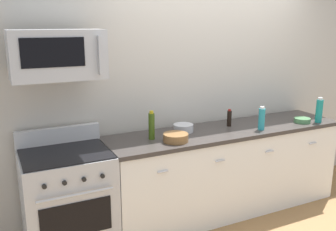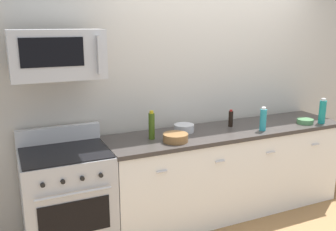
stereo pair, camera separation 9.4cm
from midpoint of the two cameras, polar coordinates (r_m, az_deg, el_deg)
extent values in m
plane|color=olive|center=(4.29, 9.44, -13.95)|extent=(6.84, 6.84, 0.00)
cube|color=#B7B2A8|center=(4.19, 7.07, 5.00)|extent=(5.70, 0.10, 2.70)
cube|color=white|center=(4.11, 9.69, -8.52)|extent=(2.58, 0.62, 0.88)
cube|color=#383330|center=(3.96, 9.96, -2.35)|extent=(2.61, 0.65, 0.04)
cube|color=black|center=(4.07, 11.72, -14.93)|extent=(2.58, 0.02, 0.10)
cylinder|color=silver|center=(3.33, -0.10, -8.61)|extent=(0.10, 0.02, 0.02)
cylinder|color=silver|center=(3.60, 8.74, -6.98)|extent=(0.10, 0.02, 0.02)
cylinder|color=silver|center=(3.94, 16.13, -5.48)|extent=(0.10, 0.02, 0.02)
cylinder|color=silver|center=(4.35, 22.22, -4.16)|extent=(0.10, 0.02, 0.02)
cube|color=#B7BABF|center=(3.52, -14.28, -12.54)|extent=(0.76, 0.64, 0.91)
cube|color=black|center=(3.24, -13.19, -15.06)|extent=(0.58, 0.01, 0.30)
cylinder|color=#B7BABF|center=(3.10, -13.31, -11.60)|extent=(0.61, 0.02, 0.02)
cube|color=#B7BABF|center=(3.59, -15.65, -2.88)|extent=(0.76, 0.06, 0.16)
cube|color=black|center=(3.34, -14.76, -5.44)|extent=(0.73, 0.61, 0.01)
cylinder|color=black|center=(3.05, -17.78, -10.11)|extent=(0.04, 0.02, 0.04)
cylinder|color=black|center=(3.07, -14.93, -9.76)|extent=(0.04, 0.02, 0.04)
cylinder|color=black|center=(3.09, -12.12, -9.40)|extent=(0.04, 0.02, 0.04)
cylinder|color=black|center=(3.12, -9.37, -9.02)|extent=(0.04, 0.02, 0.04)
cube|color=#B7BABF|center=(3.22, -15.85, 9.01)|extent=(0.74, 0.40, 0.40)
cube|color=black|center=(3.00, -16.41, 9.26)|extent=(0.48, 0.01, 0.22)
cube|color=#B7BABF|center=(3.06, -9.62, 9.11)|extent=(0.02, 0.04, 0.30)
cylinder|color=teal|center=(3.95, 15.01, -0.66)|extent=(0.07, 0.07, 0.22)
cylinder|color=white|center=(3.92, 15.12, 1.07)|extent=(0.04, 0.04, 0.02)
cylinder|color=black|center=(4.03, 10.23, -0.51)|extent=(0.05, 0.05, 0.17)
cylinder|color=maroon|center=(4.01, 10.29, 0.76)|extent=(0.03, 0.03, 0.02)
cylinder|color=#197F7A|center=(4.44, 23.10, 0.48)|extent=(0.07, 0.07, 0.25)
cylinder|color=beige|center=(4.41, 23.27, 2.25)|extent=(0.05, 0.05, 0.03)
cylinder|color=#385114|center=(3.53, -1.76, -1.66)|extent=(0.06, 0.06, 0.25)
cylinder|color=#B29919|center=(3.50, -1.78, 0.53)|extent=(0.04, 0.04, 0.03)
cylinder|color=brown|center=(3.48, 1.94, -3.40)|extent=(0.24, 0.24, 0.08)
torus|color=brown|center=(3.48, 1.94, -2.90)|extent=(0.24, 0.24, 0.01)
cylinder|color=brown|center=(3.49, 1.94, -3.91)|extent=(0.13, 0.13, 0.01)
cylinder|color=#477A4C|center=(4.39, 20.81, -0.82)|extent=(0.18, 0.18, 0.05)
torus|color=#477A4C|center=(4.38, 20.83, -0.56)|extent=(0.18, 0.18, 0.01)
cylinder|color=#477A4C|center=(4.39, 20.78, -1.09)|extent=(0.10, 0.10, 0.01)
cylinder|color=#B2B5BA|center=(3.80, 3.18, -1.94)|extent=(0.20, 0.20, 0.08)
torus|color=#B2B5BA|center=(3.79, 3.19, -1.45)|extent=(0.20, 0.20, 0.01)
cylinder|color=#B2B5BA|center=(3.80, 3.18, -2.41)|extent=(0.11, 0.11, 0.01)
camera|label=1|loc=(0.05, -89.23, 0.19)|focal=39.85mm
camera|label=2|loc=(0.05, 90.77, -0.19)|focal=39.85mm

